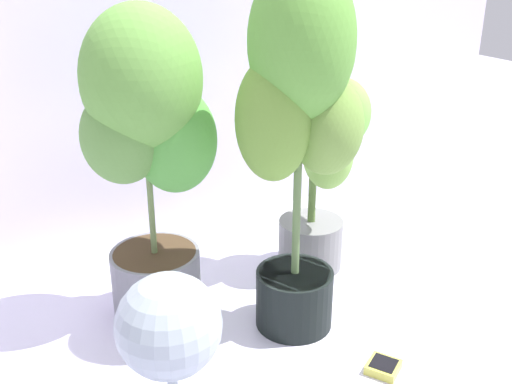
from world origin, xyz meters
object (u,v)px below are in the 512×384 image
potted_plant_back_right (317,124)px  hygrometer_box (383,367)px  potted_plant_back_left (148,141)px  floor_fan (169,332)px  potted_plant_center (298,116)px

potted_plant_back_right → hygrometer_box: potted_plant_back_right is taller
potted_plant_back_left → potted_plant_back_right: size_ratio=1.03×
floor_fan → potted_plant_back_right: bearing=-125.6°
potted_plant_center → potted_plant_back_left: bearing=140.3°
potted_plant_back_right → hygrometer_box: size_ratio=8.07×
potted_plant_center → potted_plant_back_right: size_ratio=1.16×
potted_plant_center → hygrometer_box: (0.09, -0.30, -0.62)m
potted_plant_back_left → floor_fan: size_ratio=2.27×
potted_plant_back_left → floor_fan: 0.56m
potted_plant_center → potted_plant_back_right: bearing=45.5°
potted_plant_center → floor_fan: potted_plant_center is taller
potted_plant_back_left → hygrometer_box: size_ratio=8.34×
potted_plant_center → hygrometer_box: 0.70m
potted_plant_back_left → hygrometer_box: 0.87m
potted_plant_back_left → potted_plant_back_right: 0.56m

